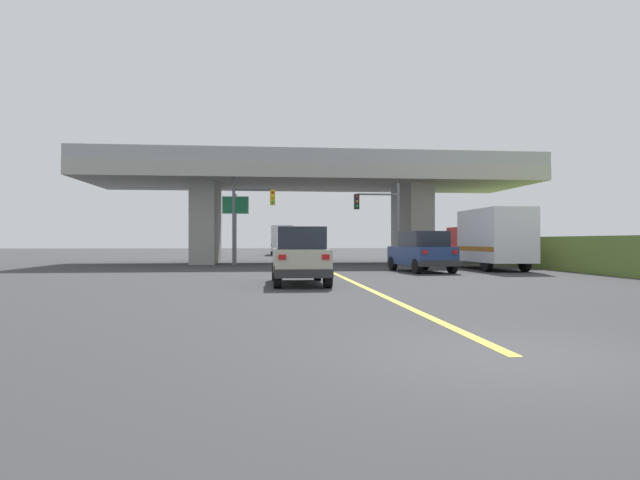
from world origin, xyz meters
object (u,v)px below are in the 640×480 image
traffic_signal_farside (248,210)px  highway_sign (235,212)px  suv_lead (300,256)px  traffic_signal_nearside (383,213)px  box_truck (490,239)px  semi_truck_distant (281,240)px  suv_crossing (422,252)px

traffic_signal_farside → highway_sign: (-0.81, 1.15, -0.07)m
suv_lead → traffic_signal_nearside: bearing=66.9°
suv_lead → highway_sign: bearing=100.9°
box_truck → suv_lead: bearing=-140.8°
box_truck → traffic_signal_nearside: (-4.59, 5.82, 1.62)m
semi_truck_distant → box_truck: bearing=-72.6°
suv_lead → highway_sign: size_ratio=1.00×
box_truck → traffic_signal_farside: 14.58m
traffic_signal_nearside → semi_truck_distant: (-5.59, 26.75, -1.61)m
suv_crossing → highway_sign: highway_sign is taller
suv_lead → box_truck: box_truck is taller
suv_crossing → traffic_signal_farside: (-8.85, 7.83, 2.45)m
suv_crossing → box_truck: (4.29, 1.77, 0.66)m
suv_crossing → box_truck: 4.68m
semi_truck_distant → suv_lead: bearing=-90.9°
suv_crossing → traffic_signal_nearside: (-0.30, 7.59, 2.28)m
suv_crossing → highway_sign: (-9.66, 8.98, 2.39)m
suv_crossing → traffic_signal_nearside: traffic_signal_nearside is taller
box_truck → semi_truck_distant: semi_truck_distant is taller
suv_lead → highway_sign: 16.53m
suv_lead → semi_truck_distant: semi_truck_distant is taller
traffic_signal_nearside → semi_truck_distant: 27.37m
highway_sign → semi_truck_distant: (3.77, 25.35, -1.71)m
suv_lead → box_truck: bearing=39.2°
traffic_signal_nearside → traffic_signal_farside: size_ratio=0.94×
traffic_signal_farside → highway_sign: traffic_signal_farside is taller
suv_lead → semi_truck_distant: bearing=89.1°
box_truck → semi_truck_distant: size_ratio=0.93×
traffic_signal_farside → semi_truck_distant: traffic_signal_farside is taller
highway_sign → box_truck: bearing=-27.3°
suv_lead → traffic_signal_nearside: size_ratio=0.88×
box_truck → traffic_signal_nearside: traffic_signal_nearside is taller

